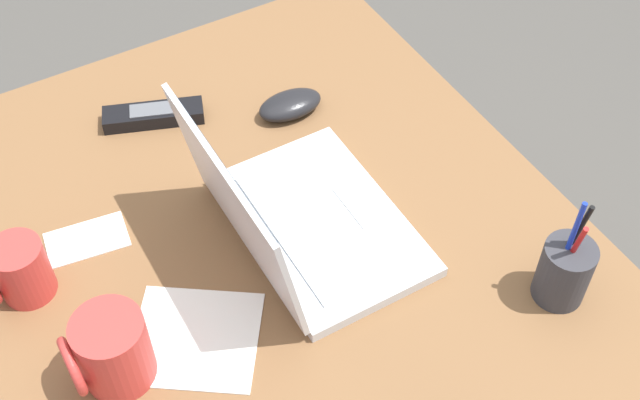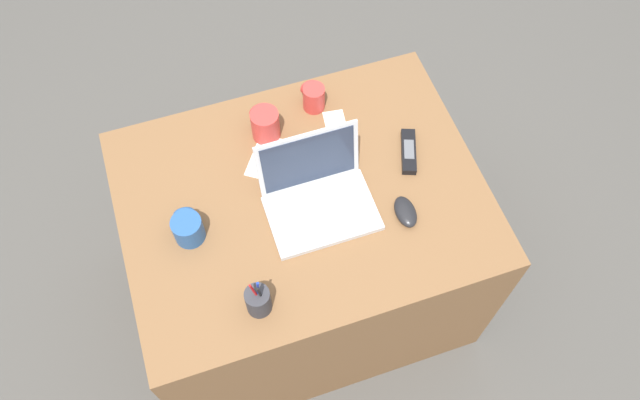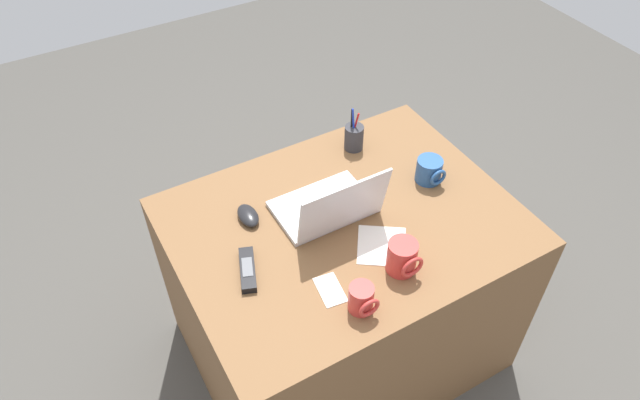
# 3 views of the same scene
# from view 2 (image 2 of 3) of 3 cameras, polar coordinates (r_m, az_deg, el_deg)

# --- Properties ---
(ground_plane) EXTENTS (6.00, 6.00, 0.00)m
(ground_plane) POSITION_cam_2_polar(r_m,az_deg,el_deg) (2.60, -1.20, -7.79)
(ground_plane) COLOR #4C4944
(desk) EXTENTS (1.11, 0.86, 0.74)m
(desk) POSITION_cam_2_polar(r_m,az_deg,el_deg) (2.26, -1.38, -4.29)
(desk) COLOR brown
(desk) RESTS_ON ground
(laptop) EXTENTS (0.32, 0.26, 0.22)m
(laptop) POSITION_cam_2_polar(r_m,az_deg,el_deg) (1.88, -0.22, 0.38)
(laptop) COLOR silver
(laptop) RESTS_ON desk
(computer_mouse) EXTENTS (0.07, 0.11, 0.03)m
(computer_mouse) POSITION_cam_2_polar(r_m,az_deg,el_deg) (1.90, 7.70, -1.06)
(computer_mouse) COLOR black
(computer_mouse) RESTS_ON desk
(coffee_mug_white) EXTENTS (0.09, 0.10, 0.09)m
(coffee_mug_white) POSITION_cam_2_polar(r_m,az_deg,el_deg) (1.87, -11.80, -2.49)
(coffee_mug_white) COLOR #26518C
(coffee_mug_white) RESTS_ON desk
(coffee_mug_tall) EXTENTS (0.07, 0.08, 0.09)m
(coffee_mug_tall) POSITION_cam_2_polar(r_m,az_deg,el_deg) (2.09, -0.59, 9.27)
(coffee_mug_tall) COLOR #C63833
(coffee_mug_tall) RESTS_ON desk
(coffee_mug_spare) EXTENTS (0.09, 0.10, 0.11)m
(coffee_mug_spare) POSITION_cam_2_polar(r_m,az_deg,el_deg) (2.02, -4.96, 6.84)
(coffee_mug_spare) COLOR #C63833
(coffee_mug_spare) RESTS_ON desk
(cordless_phone) EXTENTS (0.10, 0.16, 0.03)m
(cordless_phone) POSITION_cam_2_polar(r_m,az_deg,el_deg) (2.02, 7.98, 4.34)
(cordless_phone) COLOR black
(cordless_phone) RESTS_ON desk
(pen_holder) EXTENTS (0.07, 0.07, 0.18)m
(pen_holder) POSITION_cam_2_polar(r_m,az_deg,el_deg) (1.74, -5.58, -8.98)
(pen_holder) COLOR #333338
(pen_holder) RESTS_ON desk
(paper_note_near_laptop) EXTENTS (0.08, 0.12, 0.00)m
(paper_note_near_laptop) POSITION_cam_2_polar(r_m,az_deg,el_deg) (2.08, 1.43, 6.78)
(paper_note_near_laptop) COLOR white
(paper_note_near_laptop) RESTS_ON desk
(paper_note_left) EXTENTS (0.22, 0.22, 0.00)m
(paper_note_left) POSITION_cam_2_polar(r_m,az_deg,el_deg) (2.00, -4.07, 3.64)
(paper_note_left) COLOR white
(paper_note_left) RESTS_ON desk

